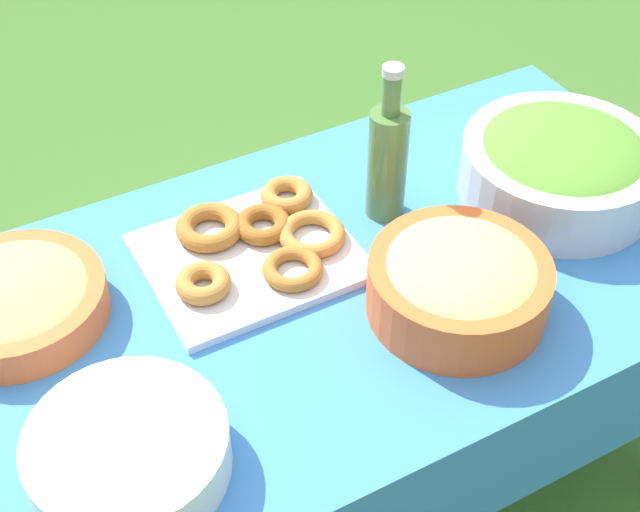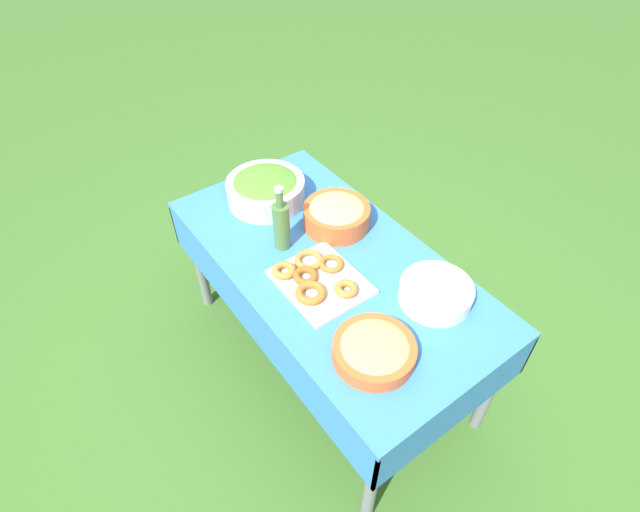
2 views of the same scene
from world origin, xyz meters
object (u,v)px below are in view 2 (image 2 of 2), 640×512
bread_bowl (374,350)px  donut_platter (317,279)px  olive_oil_bottle (281,224)px  plate_stack (436,293)px  salad_bowl (267,188)px  pasta_bowl (337,214)px

bread_bowl → donut_platter: bearing=173.2°
donut_platter → olive_oil_bottle: (-0.25, 0.01, 0.10)m
plate_stack → bread_bowl: (0.06, -0.35, 0.00)m
donut_platter → salad_bowl: bearing=167.8°
olive_oil_bottle → bread_bowl: 0.65m
bread_bowl → pasta_bowl: bearing=152.9°
bread_bowl → olive_oil_bottle: bearing=175.2°
salad_bowl → pasta_bowl: (0.33, 0.15, -0.01)m
pasta_bowl → donut_platter: 0.35m
pasta_bowl → bread_bowl: 0.69m
donut_platter → plate_stack: plate_stack is taller
pasta_bowl → plate_stack: (0.56, 0.04, -0.02)m
plate_stack → salad_bowl: bearing=-168.2°
pasta_bowl → plate_stack: size_ratio=1.05×
salad_bowl → plate_stack: bearing=11.8°
salad_bowl → donut_platter: salad_bowl is taller
donut_platter → olive_oil_bottle: size_ratio=1.22×
pasta_bowl → olive_oil_bottle: 0.27m
salad_bowl → pasta_bowl: bearing=24.5°
olive_oil_bottle → plate_stack: bearing=26.9°
olive_oil_bottle → pasta_bowl: bearing=84.0°
pasta_bowl → plate_stack: pasta_bowl is taller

